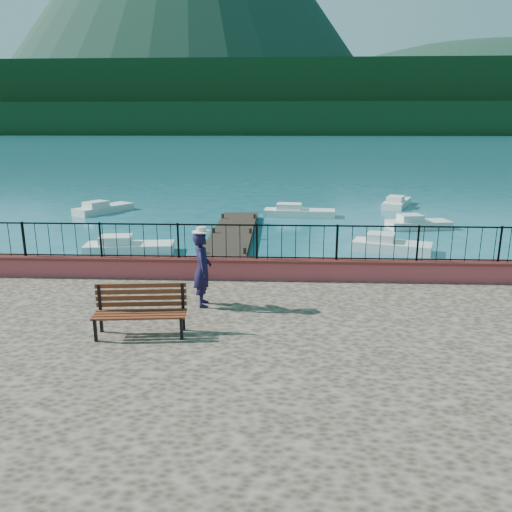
# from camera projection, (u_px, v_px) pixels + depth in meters

# --- Properties ---
(ground) EXTENTS (2000.00, 2000.00, 0.00)m
(ground) POSITION_uv_depth(u_px,v_px,m) (263.00, 382.00, 10.78)
(ground) COLOR #19596B
(ground) RESTS_ON ground
(parapet) EXTENTS (28.00, 0.46, 0.58)m
(parapet) POSITION_uv_depth(u_px,v_px,m) (268.00, 269.00, 13.98)
(parapet) COLOR #A53B3F
(parapet) RESTS_ON promenade
(railing) EXTENTS (27.00, 0.05, 0.95)m
(railing) POSITION_uv_depth(u_px,v_px,m) (268.00, 242.00, 13.79)
(railing) COLOR black
(railing) RESTS_ON parapet
(dock) EXTENTS (2.00, 16.00, 0.30)m
(dock) POSITION_uv_depth(u_px,v_px,m) (228.00, 245.00, 22.43)
(dock) COLOR #2D231C
(dock) RESTS_ON ground
(far_forest) EXTENTS (900.00, 60.00, 18.00)m
(far_forest) POSITION_uv_depth(u_px,v_px,m) (280.00, 119.00, 298.37)
(far_forest) COLOR black
(far_forest) RESTS_ON ground
(foothills) EXTENTS (900.00, 120.00, 44.00)m
(foothills) POSITION_uv_depth(u_px,v_px,m) (280.00, 101.00, 353.05)
(foothills) COLOR black
(foothills) RESTS_ON ground
(companion_hill) EXTENTS (448.00, 384.00, 180.00)m
(companion_hill) POSITION_uv_depth(u_px,v_px,m) (482.00, 131.00, 541.84)
(companion_hill) COLOR #142D23
(companion_hill) RESTS_ON ground
(park_bench) EXTENTS (1.91, 0.79, 1.04)m
(park_bench) POSITION_uv_depth(u_px,v_px,m) (141.00, 321.00, 10.20)
(park_bench) COLOR black
(park_bench) RESTS_ON promenade
(person) EXTENTS (0.52, 0.71, 1.79)m
(person) POSITION_uv_depth(u_px,v_px,m) (202.00, 269.00, 11.75)
(person) COLOR black
(person) RESTS_ON promenade
(hat) EXTENTS (0.44, 0.44, 0.12)m
(hat) POSITION_uv_depth(u_px,v_px,m) (201.00, 230.00, 11.51)
(hat) COLOR silver
(hat) RESTS_ON person
(boat_0) EXTENTS (3.89, 1.73, 0.80)m
(boat_0) POSITION_uv_depth(u_px,v_px,m) (129.00, 244.00, 21.63)
(boat_0) COLOR silver
(boat_0) RESTS_ON ground
(boat_1) EXTENTS (3.57, 2.29, 0.80)m
(boat_1) POSITION_uv_depth(u_px,v_px,m) (392.00, 242.00, 21.91)
(boat_1) COLOR silver
(boat_1) RESTS_ON ground
(boat_2) EXTENTS (3.50, 1.86, 0.80)m
(boat_2) POSITION_uv_depth(u_px,v_px,m) (419.00, 221.00, 26.77)
(boat_2) COLOR silver
(boat_2) RESTS_ON ground
(boat_3) EXTENTS (3.17, 4.01, 0.80)m
(boat_3) POSITION_uv_depth(u_px,v_px,m) (104.00, 206.00, 31.80)
(boat_3) COLOR silver
(boat_3) RESTS_ON ground
(boat_4) EXTENTS (4.37, 1.68, 0.80)m
(boat_4) POSITION_uv_depth(u_px,v_px,m) (300.00, 210.00, 30.39)
(boat_4) COLOR silver
(boat_4) RESTS_ON ground
(boat_5) EXTENTS (2.76, 4.30, 0.80)m
(boat_5) POSITION_uv_depth(u_px,v_px,m) (397.00, 200.00, 34.18)
(boat_5) COLOR silver
(boat_5) RESTS_ON ground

